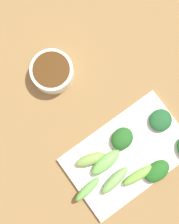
# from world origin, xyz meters

# --- Properties ---
(tabletop) EXTENTS (2.10, 2.10, 0.02)m
(tabletop) POSITION_xyz_m (0.00, 0.00, 0.01)
(tabletop) COLOR olive
(tabletop) RESTS_ON ground
(sauce_bowl) EXTENTS (0.10, 0.10, 0.05)m
(sauce_bowl) POSITION_xyz_m (-0.13, -0.02, 0.04)
(sauce_bowl) COLOR white
(sauce_bowl) RESTS_ON tabletop
(serving_plate) EXTENTS (0.18, 0.29, 0.01)m
(serving_plate) POSITION_xyz_m (0.14, 0.01, 0.03)
(serving_plate) COLOR white
(serving_plate) RESTS_ON tabletop
(broccoli_stalk_0) EXTENTS (0.04, 0.08, 0.03)m
(broccoli_stalk_0) POSITION_xyz_m (0.12, -0.05, 0.05)
(broccoli_stalk_0) COLOR #6CB953
(broccoli_stalk_0) RESTS_ON serving_plate
(broccoli_leafy_1) EXTENTS (0.06, 0.07, 0.03)m
(broccoli_leafy_1) POSITION_xyz_m (0.10, 0.02, 0.05)
(broccoli_leafy_1) COLOR #20591F
(broccoli_leafy_1) RESTS_ON serving_plate
(broccoli_leafy_2) EXTENTS (0.06, 0.06, 0.02)m
(broccoli_leafy_2) POSITION_xyz_m (0.12, 0.12, 0.04)
(broccoli_leafy_2) COLOR #1C5328
(broccoli_leafy_2) RESTS_ON serving_plate
(broccoli_leafy_3) EXTENTS (0.05, 0.07, 0.02)m
(broccoli_leafy_3) POSITION_xyz_m (0.21, 0.04, 0.04)
(broccoli_leafy_3) COLOR #1F5C1C
(broccoli_leafy_3) RESTS_ON serving_plate
(broccoli_stalk_4) EXTENTS (0.05, 0.08, 0.02)m
(broccoli_stalk_4) POSITION_xyz_m (0.09, -0.07, 0.04)
(broccoli_stalk_4) COLOR #769E48
(broccoli_stalk_4) RESTS_ON serving_plate
(broccoli_stalk_6) EXTENTS (0.03, 0.08, 0.03)m
(broccoli_stalk_6) POSITION_xyz_m (0.14, -0.12, 0.05)
(broccoli_stalk_6) COLOR #67B64F
(broccoli_stalk_6) RESTS_ON serving_plate
(broccoli_stalk_7) EXTENTS (0.03, 0.09, 0.02)m
(broccoli_stalk_7) POSITION_xyz_m (0.19, -0.00, 0.04)
(broccoli_stalk_7) COLOR #72B043
(broccoli_stalk_7) RESTS_ON serving_plate
(broccoli_stalk_8) EXTENTS (0.04, 0.09, 0.03)m
(broccoli_stalk_8) POSITION_xyz_m (0.16, -0.05, 0.05)
(broccoli_stalk_8) COLOR #73A657
(broccoli_stalk_8) RESTS_ON serving_plate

